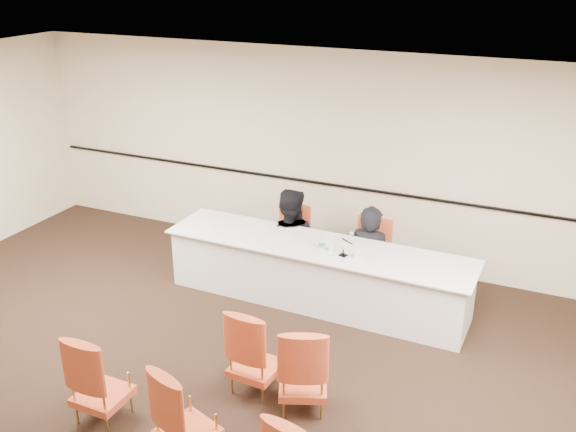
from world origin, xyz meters
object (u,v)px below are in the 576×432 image
Objects in this scene: aud_chair_front_right at (303,366)px; aud_chair_back_mid at (186,412)px; coffee_cup at (357,254)px; panelist_main at (369,265)px; water_bottle at (322,240)px; panelist_second_chair at (289,241)px; aud_chair_back_left at (100,376)px; panelist_second at (289,247)px; microphone at (344,245)px; aud_chair_front_mid at (255,349)px; panelist_main_chair at (369,257)px; drinking_glass at (331,248)px; panel_table at (317,273)px.

aud_chair_front_right and aud_chair_back_mid have the same top height.
panelist_main is at bearing 94.43° from coffee_cup.
panelist_main reaches higher than water_bottle.
panelist_second_chair is 3.53m from aud_chair_back_left.
panelist_second is 1.80× the size of panelist_second_chair.
panelist_second is 1.40m from microphone.
panelist_main is at bearing 100.75° from aud_chair_back_mid.
aud_chair_front_mid is at bearing 41.89° from aud_chair_back_left.
panelist_main_chair is at bearing -0.00° from panelist_main.
aud_chair_front_right is 1.23m from aud_chair_back_mid.
drinking_glass is 0.11× the size of aud_chair_back_left.
drinking_glass is at bearing -112.02° from panelist_main_chair.
panelist_main reaches higher than aud_chair_front_mid.
microphone is 1.91m from aud_chair_front_right.
panelist_main reaches higher than aud_chair_back_left.
panelist_second_chair is 4.07× the size of water_bottle.
panelist_second_chair is at bearing 1.70° from panelist_main.
microphone is at bearing -178.75° from coffee_cup.
water_bottle is (-0.42, -0.65, 0.56)m from panelist_main.
panel_table is 2.31× the size of panelist_second.
aud_chair_front_mid is 1.11m from aud_chair_back_mid.
drinking_glass is 0.11× the size of aud_chair_front_right.
aud_chair_front_mid is at bearing -98.29° from panelist_main_chair.
drinking_glass is 0.35m from coffee_cup.
coffee_cup is at bearing -14.32° from panel_table.
panelist_second_chair and aud_chair_back_mid have the same top height.
panelist_second reaches higher than drinking_glass.
aud_chair_front_mid reaches higher than coffee_cup.
panel_table is at bearing 155.39° from drinking_glass.
panelist_main_chair is 1.16m from panelist_second_chair.
coffee_cup is at bearing -8.67° from drinking_glass.
microphone is 0.30× the size of aud_chair_front_right.
aud_chair_back_left is at bearing -167.17° from aud_chair_back_mid.
water_bottle is (0.09, -0.08, 0.51)m from panel_table.
panelist_main is 0.88m from coffee_cup.
coffee_cup is (0.17, 0.00, -0.08)m from microphone.
microphone is 0.21m from drinking_glass.
panelist_main_chair is 0.82m from coffee_cup.
panelist_second_chair is 8.00× the size of coffee_cup.
aud_chair_back_left is (-1.43, -2.76, -0.46)m from microphone.
aud_chair_back_mid reaches higher than panel_table.
panelist_second_chair is 2.62m from aud_chair_front_mid.
panelist_second reaches higher than panelist_main.
drinking_glass is at bearing 104.40° from aud_chair_back_mid.
panel_table is at bearing 164.71° from coffee_cup.
water_bottle reaches higher than panelist_main_chair.
water_bottle is (-0.42, -0.65, 0.43)m from panelist_main_chair.
aud_chair_front_right is 1.00× the size of aud_chair_back_mid.
water_bottle is 0.49m from coffee_cup.
panelist_main_chair is at bearing 163.89° from panelist_second.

